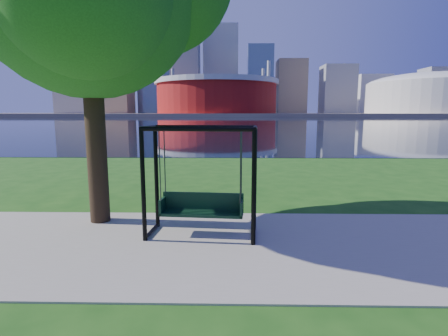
{
  "coord_description": "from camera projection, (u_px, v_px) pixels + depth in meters",
  "views": [
    {
      "loc": [
        -0.03,
        -6.56,
        2.4
      ],
      "look_at": [
        -0.16,
        0.0,
        1.36
      ],
      "focal_mm": 28.0,
      "sensor_mm": 36.0,
      "label": 1
    }
  ],
  "objects": [
    {
      "name": "ground",
      "position": [
        232.0,
        236.0,
        6.86
      ],
      "size": [
        900.0,
        900.0,
        0.0
      ],
      "primitive_type": "plane",
      "color": "#1E5114",
      "rests_on": "ground"
    },
    {
      "name": "path",
      "position": [
        232.0,
        245.0,
        6.36
      ],
      "size": [
        120.0,
        4.0,
        0.03
      ],
      "primitive_type": "cube",
      "color": "#9E937F",
      "rests_on": "ground"
    },
    {
      "name": "river",
      "position": [
        231.0,
        121.0,
        107.57
      ],
      "size": [
        900.0,
        180.0,
        0.02
      ],
      "primitive_type": "cube",
      "color": "black",
      "rests_on": "ground"
    },
    {
      "name": "far_bank",
      "position": [
        231.0,
        114.0,
        308.86
      ],
      "size": [
        900.0,
        228.0,
        2.0
      ],
      "primitive_type": "cube",
      "color": "#937F60",
      "rests_on": "ground"
    },
    {
      "name": "stadium",
      "position": [
        217.0,
        95.0,
        236.89
      ],
      "size": [
        83.0,
        83.0,
        32.0
      ],
      "color": "maroon",
      "rests_on": "far_bank"
    },
    {
      "name": "arena",
      "position": [
        433.0,
        92.0,
        233.65
      ],
      "size": [
        84.0,
        84.0,
        26.56
      ],
      "color": "beige",
      "rests_on": "far_bank"
    },
    {
      "name": "skyline",
      "position": [
        227.0,
        75.0,
        316.71
      ],
      "size": [
        392.0,
        66.0,
        96.5
      ],
      "color": "gray",
      "rests_on": "far_bank"
    },
    {
      "name": "swing",
      "position": [
        202.0,
        184.0,
        6.74
      ],
      "size": [
        2.18,
        1.08,
        2.16
      ],
      "rotation": [
        0.0,
        0.0,
        -0.08
      ],
      "color": "black",
      "rests_on": "ground"
    }
  ]
}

